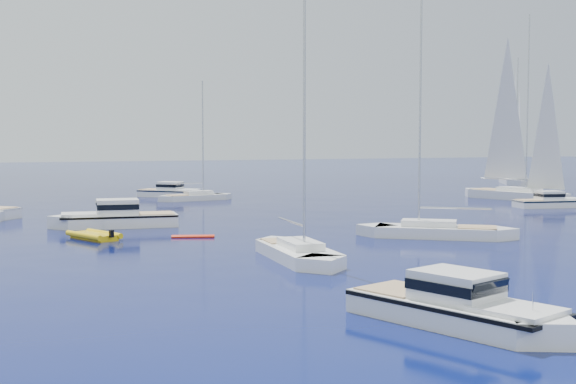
# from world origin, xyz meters

# --- Properties ---
(ground) EXTENTS (400.00, 400.00, 0.00)m
(ground) POSITION_xyz_m (0.00, 0.00, 0.00)
(ground) COLOR navy
(ground) RESTS_ON ground
(motor_cruiser_near) EXTENTS (5.28, 9.29, 2.33)m
(motor_cruiser_near) POSITION_xyz_m (-11.39, -10.23, 0.00)
(motor_cruiser_near) COLOR silver
(motor_cruiser_near) RESTS_ON ground
(motor_cruiser_centre) EXTENTS (10.06, 4.35, 2.55)m
(motor_cruiser_centre) POSITION_xyz_m (-16.23, 23.70, 0.00)
(motor_cruiser_centre) COLOR white
(motor_cruiser_centre) RESTS_ON ground
(motor_cruiser_far_r) EXTENTS (7.79, 3.78, 1.96)m
(motor_cruiser_far_r) POSITION_xyz_m (24.10, 23.35, 0.00)
(motor_cruiser_far_r) COLOR white
(motor_cruiser_far_r) RESTS_ON ground
(motor_cruiser_horizon) EXTENTS (7.56, 7.57, 2.15)m
(motor_cruiser_horizon) POSITION_xyz_m (-4.78, 50.50, 0.00)
(motor_cruiser_horizon) COLOR white
(motor_cruiser_horizon) RESTS_ON ground
(sailboat_fore) EXTENTS (3.68, 10.32, 14.84)m
(sailboat_fore) POSITION_xyz_m (-10.43, 4.81, 0.00)
(sailboat_fore) COLOR white
(sailboat_fore) RESTS_ON ground
(sailboat_mid_r) EXTENTS (10.19, 8.83, 15.81)m
(sailboat_mid_r) POSITION_xyz_m (1.44, 9.41, 0.00)
(sailboat_mid_r) COLOR white
(sailboat_mid_r) RESTS_ON ground
(sailboat_centre) EXTENTS (9.00, 3.44, 12.90)m
(sailboat_centre) POSITION_xyz_m (-3.70, 44.94, 0.00)
(sailboat_centre) COLOR silver
(sailboat_centre) RESTS_ON ground
(sailboat_sails_r) EXTENTS (6.85, 14.04, 19.97)m
(sailboat_sails_r) POSITION_xyz_m (27.66, 32.41, 0.00)
(sailboat_sails_r) COLOR white
(sailboat_sails_r) RESTS_ON ground
(sailboat_sails_far) EXTENTS (9.65, 12.46, 18.66)m
(sailboat_sails_far) POSITION_xyz_m (47.53, 55.54, 0.00)
(sailboat_sails_far) COLOR white
(sailboat_sails_far) RESTS_ON ground
(tender_yellow) EXTENTS (3.51, 4.58, 0.95)m
(tender_yellow) POSITION_xyz_m (-18.76, 17.48, 0.00)
(tender_yellow) COLOR yellow
(tender_yellow) RESTS_ON ground
(kayak_orange) EXTENTS (2.76, 1.47, 0.30)m
(kayak_orange) POSITION_xyz_m (-12.81, 15.70, 0.00)
(kayak_orange) COLOR red
(kayak_orange) RESTS_ON ground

